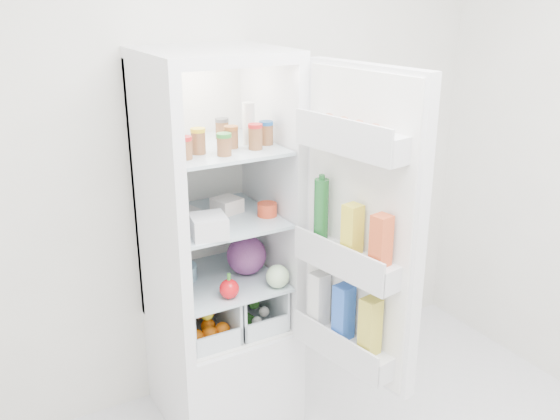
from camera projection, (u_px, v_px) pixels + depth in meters
room_walls at (451, 156)px, 1.77m from camera, size 3.02×3.02×2.61m
refrigerator at (217, 289)px, 3.01m from camera, size 0.60×0.60×1.80m
shelf_low at (222, 280)px, 2.94m from camera, size 0.49×0.53×0.01m
shelf_mid at (219, 218)px, 2.83m from camera, size 0.49×0.53×0.02m
shelf_top at (217, 147)px, 2.72m from camera, size 0.49×0.53×0.02m
crisper_left at (199, 310)px, 2.92m from camera, size 0.23×0.46×0.22m
crisper_right at (245, 298)px, 3.04m from camera, size 0.23×0.46×0.22m
condiment_jars at (220, 139)px, 2.65m from camera, size 0.46×0.34×0.08m
squeeze_bottle at (249, 123)px, 2.71m from camera, size 0.06×0.06×0.18m
tub_white at (208, 226)px, 2.59m from camera, size 0.17×0.17×0.09m
tub_cream at (227, 205)px, 2.88m from camera, size 0.14×0.14×0.07m
tin_red at (267, 209)px, 2.83m from camera, size 0.11×0.11×0.06m
foil_tray at (181, 214)px, 2.80m from camera, size 0.18×0.15×0.04m
red_cabbage at (246, 255)px, 2.95m from camera, size 0.19×0.19×0.19m
bell_pepper at (229, 289)px, 2.74m from camera, size 0.09×0.09×0.09m
mushroom_bowl at (181, 272)px, 2.92m from camera, size 0.15×0.15×0.07m
salad_bag at (278, 276)px, 2.83m from camera, size 0.11×0.11×0.11m
citrus_pile at (201, 318)px, 2.92m from camera, size 0.20×0.31×0.16m
veg_pile at (247, 306)px, 3.05m from camera, size 0.16×0.30×0.10m
fridge_door at (357, 236)px, 2.51m from camera, size 0.26×0.60×1.30m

